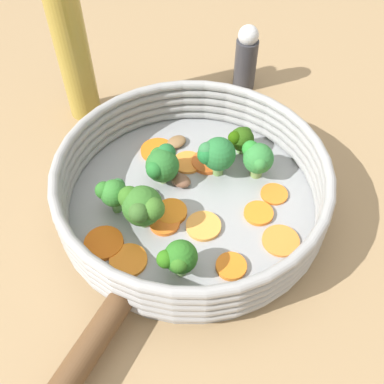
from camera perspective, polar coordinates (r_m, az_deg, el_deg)
ground_plane at (r=0.55m, az=-0.00°, el=-1.85°), size 4.00×4.00×0.00m
skillet at (r=0.55m, az=-0.00°, el=-1.43°), size 0.31×0.31×0.01m
skillet_rim_wall at (r=0.52m, az=-0.00°, el=1.13°), size 0.32×0.32×0.06m
skillet_rivet_left at (r=0.49m, az=-11.69°, el=-10.74°), size 0.01×0.01×0.01m
skillet_rivet_right at (r=0.47m, az=-4.05°, el=-14.55°), size 0.01×0.01×0.01m
carrot_slice_0 at (r=0.52m, az=-3.50°, el=-3.92°), size 0.04×0.04×0.01m
carrot_slice_1 at (r=0.52m, az=11.20°, el=-6.07°), size 0.05×0.05×0.00m
carrot_slice_2 at (r=0.60m, az=-4.41°, el=5.29°), size 0.06×0.06×0.00m
carrot_slice_3 at (r=0.58m, az=1.98°, el=3.83°), size 0.05×0.05×0.01m
carrot_slice_4 at (r=0.49m, az=5.00°, el=-9.38°), size 0.04×0.04×0.01m
carrot_slice_5 at (r=0.51m, az=-11.14°, el=-6.36°), size 0.06×0.06×0.01m
carrot_slice_6 at (r=0.50m, az=-8.08°, el=-8.57°), size 0.05×0.05×0.00m
carrot_slice_7 at (r=0.56m, az=10.39°, el=-0.26°), size 0.04×0.04×0.00m
carrot_slice_8 at (r=0.52m, az=1.47°, el=-4.33°), size 0.05×0.05×0.00m
carrot_slice_9 at (r=0.53m, az=-2.66°, el=-2.54°), size 0.04×0.04×0.01m
carrot_slice_10 at (r=0.58m, az=-0.54°, el=3.79°), size 0.05×0.05×0.00m
carrot_slice_11 at (r=0.53m, az=8.45°, el=-2.68°), size 0.05×0.05×0.00m
broccoli_floret_0 at (r=0.56m, az=8.29°, el=4.27°), size 0.04×0.04×0.05m
broccoli_floret_1 at (r=0.46m, az=-1.97°, el=-8.39°), size 0.04×0.04×0.05m
broccoli_floret_2 at (r=0.59m, az=6.28°, el=6.74°), size 0.03×0.03×0.04m
broccoli_floret_3 at (r=0.55m, az=-3.86°, el=3.61°), size 0.04×0.05×0.05m
broccoli_floret_4 at (r=0.55m, az=3.06°, el=4.79°), size 0.05×0.04×0.05m
broccoli_floret_5 at (r=0.50m, az=-6.38°, el=-1.78°), size 0.05×0.05×0.06m
broccoli_floret_6 at (r=0.52m, az=-10.05°, el=-0.08°), size 0.04×0.03×0.05m
mushroom_piece_0 at (r=0.61m, az=-1.98°, el=6.38°), size 0.03×0.04×0.01m
mushroom_piece_1 at (r=0.56m, az=-1.43°, el=1.45°), size 0.03×0.03×0.01m
salt_shaker at (r=0.70m, az=6.88°, el=16.57°), size 0.03×0.03×0.10m
oil_bottle at (r=0.63m, az=-15.12°, el=17.77°), size 0.04×0.04×0.27m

